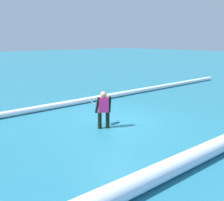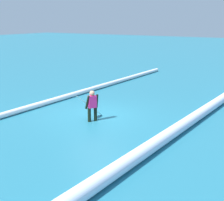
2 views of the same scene
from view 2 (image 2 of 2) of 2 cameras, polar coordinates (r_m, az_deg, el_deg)
ground_plane at (r=13.70m, az=-2.91°, el=-2.79°), size 126.09×126.09×0.00m
surfer at (r=12.74m, az=-3.72°, el=-0.72°), size 0.46×0.42×1.32m
surfboard at (r=13.10m, az=-4.33°, el=-0.93°), size 1.50×0.63×1.21m
wave_crest_foreground at (r=15.37m, az=-13.38°, el=-0.70°), size 25.57×1.39×0.26m
wave_crest_midground at (r=14.30m, az=16.98°, el=-1.77°), size 20.17×1.86×0.43m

